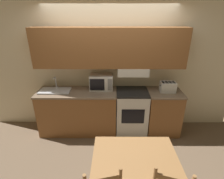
% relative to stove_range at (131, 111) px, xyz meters
% --- Properties ---
extents(ground_plane, '(16.00, 16.00, 0.00)m').
position_rel_stove_range_xyz_m(ground_plane, '(-0.45, 0.28, -0.46)').
color(ground_plane, brown).
extents(wall_back, '(5.25, 0.38, 2.55)m').
position_rel_stove_range_xyz_m(wall_back, '(-0.44, 0.21, 1.05)').
color(wall_back, beige).
rests_on(wall_back, ground_plane).
extents(lower_counter_main, '(1.57, 0.60, 0.92)m').
position_rel_stove_range_xyz_m(lower_counter_main, '(-1.10, -0.01, 0.00)').
color(lower_counter_main, brown).
rests_on(lower_counter_main, ground_plane).
extents(lower_counter_right_stub, '(0.66, 0.60, 0.92)m').
position_rel_stove_range_xyz_m(lower_counter_right_stub, '(0.65, -0.01, 0.00)').
color(lower_counter_right_stub, brown).
rests_on(lower_counter_right_stub, ground_plane).
extents(stove_range, '(0.63, 0.57, 0.92)m').
position_rel_stove_range_xyz_m(stove_range, '(0.00, 0.00, 0.00)').
color(stove_range, white).
rests_on(stove_range, ground_plane).
extents(microwave, '(0.46, 0.29, 0.30)m').
position_rel_stove_range_xyz_m(microwave, '(-0.62, 0.12, 0.61)').
color(microwave, white).
rests_on(microwave, lower_counter_main).
extents(toaster, '(0.30, 0.20, 0.20)m').
position_rel_stove_range_xyz_m(toaster, '(0.69, -0.01, 0.56)').
color(toaster, white).
rests_on(toaster, lower_counter_right_stub).
extents(sink_basin, '(0.60, 0.32, 0.27)m').
position_rel_stove_range_xyz_m(sink_basin, '(-1.54, -0.01, 0.48)').
color(sink_basin, '#B7BABF').
rests_on(sink_basin, lower_counter_main).
extents(dining_table, '(1.02, 0.73, 0.76)m').
position_rel_stove_range_xyz_m(dining_table, '(-0.12, -1.57, 0.19)').
color(dining_table, '#9E7042').
rests_on(dining_table, ground_plane).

